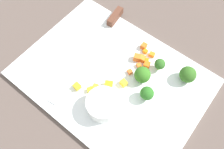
{
  "coord_description": "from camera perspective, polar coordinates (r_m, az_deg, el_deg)",
  "views": [
    {
      "loc": [
        0.17,
        -0.21,
        0.54
      ],
      "look_at": [
        0.0,
        0.0,
        0.02
      ],
      "focal_mm": 36.6,
      "sensor_mm": 36.0,
      "label": 1
    }
  ],
  "objects": [
    {
      "name": "carrot_dice_4",
      "position": [
        0.62,
        7.57,
        3.96
      ],
      "size": [
        0.02,
        0.02,
        0.02
      ],
      "primitive_type": "cube",
      "rotation": [
        0.0,
        0.0,
        1.71
      ],
      "color": "orange",
      "rests_on": "cutting_board"
    },
    {
      "name": "pepper_dice_0",
      "position": [
        0.57,
        -0.82,
        -2.63
      ],
      "size": [
        0.03,
        0.03,
        0.02
      ],
      "primitive_type": "cube",
      "rotation": [
        0.0,
        0.0,
        0.54
      ],
      "color": "yellow",
      "rests_on": "cutting_board"
    },
    {
      "name": "broccoli_floret_0",
      "position": [
        0.55,
        8.72,
        -4.71
      ],
      "size": [
        0.03,
        0.03,
        0.04
      ],
      "color": "#86B261",
      "rests_on": "cutting_board"
    },
    {
      "name": "pepper_dice_4",
      "position": [
        0.58,
        -8.72,
        -2.95
      ],
      "size": [
        0.02,
        0.02,
        0.01
      ],
      "primitive_type": "cube",
      "rotation": [
        0.0,
        0.0,
        3.06
      ],
      "color": "yellow",
      "rests_on": "cutting_board"
    },
    {
      "name": "carrot_dice_3",
      "position": [
        0.59,
        7.95,
        0.14
      ],
      "size": [
        0.02,
        0.02,
        0.01
      ],
      "primitive_type": "cube",
      "rotation": [
        0.0,
        0.0,
        0.7
      ],
      "color": "orange",
      "rests_on": "cutting_board"
    },
    {
      "name": "prep_bowl",
      "position": [
        0.54,
        -2.2,
        -7.54
      ],
      "size": [
        0.08,
        0.08,
        0.04
      ],
      "primitive_type": "cylinder",
      "color": "white",
      "rests_on": "cutting_board"
    },
    {
      "name": "broccoli_floret_2",
      "position": [
        0.6,
        18.39,
        -0.03
      ],
      "size": [
        0.04,
        0.04,
        0.04
      ],
      "color": "#93AE6D",
      "rests_on": "cutting_board"
    },
    {
      "name": "carrot_dice_8",
      "position": [
        0.61,
        8.66,
        2.34
      ],
      "size": [
        0.02,
        0.02,
        0.02
      ],
      "primitive_type": "cube",
      "rotation": [
        0.0,
        0.0,
        1.82
      ],
      "color": "orange",
      "rests_on": "cutting_board"
    },
    {
      "name": "broccoli_floret_1",
      "position": [
        0.57,
        7.61,
        -0.07
      ],
      "size": [
        0.04,
        0.04,
        0.04
      ],
      "color": "#96BA5A",
      "rests_on": "cutting_board"
    },
    {
      "name": "carrot_dice_1",
      "position": [
        0.61,
        6.7,
        2.27
      ],
      "size": [
        0.02,
        0.01,
        0.01
      ],
      "primitive_type": "cube",
      "rotation": [
        0.0,
        0.0,
        1.05
      ],
      "color": "orange",
      "rests_on": "cutting_board"
    },
    {
      "name": "carrot_dice_6",
      "position": [
        0.62,
        6.28,
        4.21
      ],
      "size": [
        0.02,
        0.02,
        0.02
      ],
      "primitive_type": "cube",
      "rotation": [
        0.0,
        0.0,
        1.97
      ],
      "color": "orange",
      "rests_on": "cutting_board"
    },
    {
      "name": "carrot_dice_9",
      "position": [
        0.6,
        4.51,
        0.66
      ],
      "size": [
        0.02,
        0.01,
        0.01
      ],
      "primitive_type": "cube",
      "rotation": [
        0.0,
        0.0,
        1.14
      ],
      "color": "orange",
      "rests_on": "cutting_board"
    },
    {
      "name": "carrot_dice_5",
      "position": [
        0.63,
        8.29,
        5.73
      ],
      "size": [
        0.01,
        0.01,
        0.01
      ],
      "primitive_type": "cube",
      "rotation": [
        0.0,
        0.0,
        1.48
      ],
      "color": "orange",
      "rests_on": "cutting_board"
    },
    {
      "name": "pepper_dice_1",
      "position": [
        0.57,
        -5.56,
        -3.84
      ],
      "size": [
        0.02,
        0.02,
        0.01
      ],
      "primitive_type": "cube",
      "rotation": [
        0.0,
        0.0,
        0.99
      ],
      "color": "yellow",
      "rests_on": "cutting_board"
    },
    {
      "name": "cutting_board",
      "position": [
        0.6,
        0.0,
        -0.72
      ],
      "size": [
        0.47,
        0.35,
        0.01
      ],
      "primitive_type": "cube",
      "color": "white",
      "rests_on": "ground_plane"
    },
    {
      "name": "broccoli_floret_3",
      "position": [
        0.6,
        11.85,
        2.52
      ],
      "size": [
        0.03,
        0.03,
        0.04
      ],
      "color": "#90BF59",
      "rests_on": "cutting_board"
    },
    {
      "name": "pepper_dice_3",
      "position": [
        0.57,
        -4.18,
        -3.17
      ],
      "size": [
        0.02,
        0.02,
        0.01
      ],
      "primitive_type": "cube",
      "rotation": [
        0.0,
        0.0,
        1.87
      ],
      "color": "yellow",
      "rests_on": "cutting_board"
    },
    {
      "name": "carrot_dice_2",
      "position": [
        0.62,
        8.58,
        3.48
      ],
      "size": [
        0.02,
        0.01,
        0.01
      ],
      "primitive_type": "cube",
      "rotation": [
        0.0,
        0.0,
        2.05
      ],
      "color": "orange",
      "rests_on": "cutting_board"
    },
    {
      "name": "ground_plane",
      "position": [
        0.6,
        0.0,
        -0.97
      ],
      "size": [
        4.0,
        4.0,
        0.0
      ],
      "primitive_type": "plane",
      "color": "brown"
    },
    {
      "name": "carrot_dice_0",
      "position": [
        0.63,
        9.93,
        4.92
      ],
      "size": [
        0.02,
        0.02,
        0.01
      ],
      "primitive_type": "cube",
      "rotation": [
        0.0,
        0.0,
        1.78
      ],
      "color": "orange",
      "rests_on": "cutting_board"
    },
    {
      "name": "carrot_dice_7",
      "position": [
        0.64,
        7.96,
        7.02
      ],
      "size": [
        0.01,
        0.02,
        0.02
      ],
      "primitive_type": "cube",
      "rotation": [
        0.0,
        0.0,
        0.02
      ],
      "color": "orange",
      "rests_on": "cutting_board"
    },
    {
      "name": "pepper_dice_2",
      "position": [
        0.58,
        2.88,
        -2.2
      ],
      "size": [
        0.02,
        0.02,
        0.02
      ],
      "primitive_type": "cube",
      "rotation": [
        0.0,
        0.0,
        2.94
      ],
      "color": "yellow",
      "rests_on": "cutting_board"
    },
    {
      "name": "chef_knife",
      "position": [
        0.66,
        -2.57,
        9.9
      ],
      "size": [
        0.07,
        0.34,
        0.02
      ],
      "rotation": [
        0.0,
        0.0,
        4.85
      ],
      "color": "silver",
      "rests_on": "cutting_board"
    }
  ]
}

